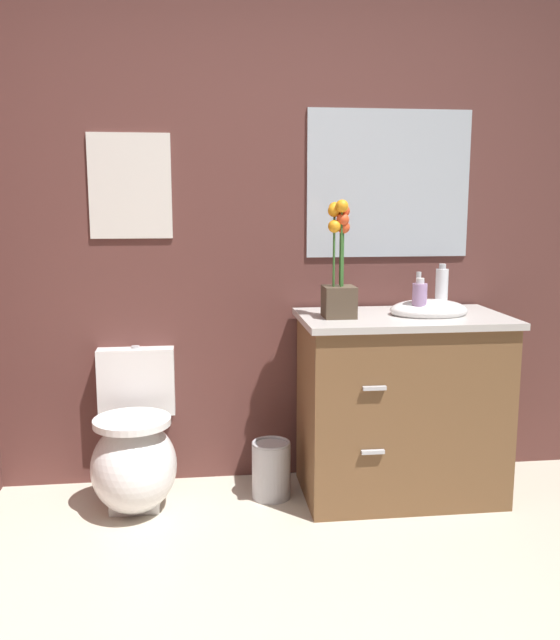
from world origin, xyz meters
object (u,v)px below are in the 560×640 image
object	(u,v)px
trash_bin	(271,469)
wall_poster	(130,186)
toilet	(135,453)
flower_vase	(339,272)
soap_bottle	(419,299)
wall_mirror	(389,184)
vanity_cabinet	(401,403)
lotion_bottle	(442,289)

from	to	relation	value
trash_bin	wall_poster	distance (m)	1.47
wall_poster	toilet	bearing A→B (deg)	-90.00
flower_vase	soap_bottle	xyz separation A→B (m)	(0.36, -0.04, -0.12)
wall_poster	wall_mirror	world-z (taller)	wall_mirror
vanity_cabinet	soap_bottle	world-z (taller)	vanity_cabinet
trash_bin	wall_poster	world-z (taller)	wall_poster
soap_bottle	lotion_bottle	bearing A→B (deg)	46.44
flower_vase	trash_bin	size ratio (longest dim) A/B	1.91
lotion_bottle	wall_poster	size ratio (longest dim) A/B	0.46
lotion_bottle	vanity_cabinet	bearing A→B (deg)	-151.79
vanity_cabinet	trash_bin	bearing A→B (deg)	177.60
vanity_cabinet	soap_bottle	size ratio (longest dim) A/B	5.92
vanity_cabinet	lotion_bottle	distance (m)	0.57
flower_vase	vanity_cabinet	bearing A→B (deg)	3.66
trash_bin	toilet	bearing A→B (deg)	179.91
vanity_cabinet	soap_bottle	bearing A→B (deg)	-47.99
vanity_cabinet	lotion_bottle	world-z (taller)	lotion_bottle
toilet	trash_bin	xyz separation A→B (m)	(0.62, -0.00, -0.11)
toilet	wall_mirror	size ratio (longest dim) A/B	0.86
vanity_cabinet	toilet	bearing A→B (deg)	178.77
toilet	flower_vase	world-z (taller)	flower_vase
lotion_bottle	wall_mirror	size ratio (longest dim) A/B	0.28
toilet	wall_mirror	world-z (taller)	wall_mirror
toilet	soap_bottle	bearing A→B (deg)	-3.74
wall_poster	lotion_bottle	bearing A→B (deg)	-7.01
vanity_cabinet	trash_bin	distance (m)	0.68
toilet	soap_bottle	distance (m)	1.46
soap_bottle	trash_bin	xyz separation A→B (m)	(-0.66, 0.08, -0.80)
trash_bin	lotion_bottle	bearing A→B (deg)	6.29
soap_bottle	wall_poster	world-z (taller)	wall_poster
toilet	soap_bottle	size ratio (longest dim) A/B	3.94
toilet	lotion_bottle	distance (m)	1.62
toilet	trash_bin	world-z (taller)	toilet
soap_bottle	trash_bin	size ratio (longest dim) A/B	0.64
toilet	lotion_bottle	size ratio (longest dim) A/B	3.13
trash_bin	wall_mirror	distance (m)	1.47
lotion_bottle	wall_mirror	world-z (taller)	wall_mirror
flower_vase	trash_bin	bearing A→B (deg)	171.43
vanity_cabinet	wall_mirror	bearing A→B (deg)	90.53
lotion_bottle	trash_bin	distance (m)	1.17
vanity_cabinet	wall_mirror	distance (m)	1.05
toilet	trash_bin	distance (m)	0.63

